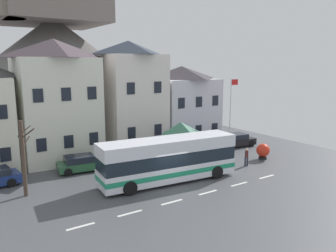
% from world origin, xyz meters
% --- Properties ---
extents(ground_plane, '(40.00, 60.00, 0.07)m').
position_xyz_m(ground_plane, '(0.00, -0.00, -0.03)').
color(ground_plane, '#4A4C51').
extents(townhouse_01, '(6.71, 6.04, 10.93)m').
position_xyz_m(townhouse_01, '(-4.59, 11.99, 5.47)').
color(townhouse_01, silver).
rests_on(townhouse_01, ground_plane).
extents(townhouse_02, '(5.85, 6.49, 11.04)m').
position_xyz_m(townhouse_02, '(2.88, 12.21, 5.52)').
color(townhouse_02, silver).
rests_on(townhouse_02, ground_plane).
extents(townhouse_03, '(6.87, 6.45, 8.50)m').
position_xyz_m(townhouse_03, '(9.49, 12.19, 4.25)').
color(townhouse_03, silver).
rests_on(townhouse_03, ground_plane).
extents(hilltop_castle, '(41.19, 41.19, 22.46)m').
position_xyz_m(hilltop_castle, '(1.40, 34.23, 8.47)').
color(hilltop_castle, '#5D5956').
rests_on(hilltop_castle, ground_plane).
extents(transit_bus, '(10.79, 3.41, 3.31)m').
position_xyz_m(transit_bus, '(0.49, 1.20, 1.67)').
color(transit_bus, white).
rests_on(transit_bus, ground_plane).
extents(bus_shelter, '(3.60, 3.60, 3.68)m').
position_xyz_m(bus_shelter, '(4.15, 4.85, 3.02)').
color(bus_shelter, '#473D33').
rests_on(bus_shelter, ground_plane).
extents(parked_car_01, '(4.00, 2.36, 1.37)m').
position_xyz_m(parked_car_01, '(12.73, 6.47, 0.67)').
color(parked_car_01, black).
rests_on(parked_car_01, ground_plane).
extents(parked_car_02, '(4.00, 2.31, 1.33)m').
position_xyz_m(parked_car_02, '(-4.19, 7.31, 0.65)').
color(parked_car_02, '#295936').
rests_on(parked_car_02, ground_plane).
extents(parked_car_03, '(4.51, 2.23, 1.33)m').
position_xyz_m(parked_car_03, '(6.92, 6.32, 0.66)').
color(parked_car_03, navy).
rests_on(parked_car_03, ground_plane).
extents(pedestrian_00, '(0.32, 0.30, 1.58)m').
position_xyz_m(pedestrian_00, '(8.29, 0.78, 0.88)').
color(pedestrian_00, '#2D2D38').
rests_on(pedestrian_00, ground_plane).
extents(pedestrian_01, '(0.35, 0.35, 1.54)m').
position_xyz_m(pedestrian_01, '(4.11, 3.12, 0.88)').
color(pedestrian_01, '#2D2D38').
rests_on(pedestrian_01, ground_plane).
extents(public_bench, '(1.68, 0.48, 0.87)m').
position_xyz_m(public_bench, '(3.82, 6.55, 0.47)').
color(public_bench, '#473828').
rests_on(public_bench, ground_plane).
extents(flagpole, '(0.95, 0.10, 7.29)m').
position_xyz_m(flagpole, '(10.97, 5.67, 4.21)').
color(flagpole, silver).
rests_on(flagpole, ground_plane).
extents(harbour_buoy, '(1.23, 1.23, 1.48)m').
position_xyz_m(harbour_buoy, '(11.10, 1.41, 0.82)').
color(harbour_buoy, black).
rests_on(harbour_buoy, ground_plane).
extents(bare_tree_00, '(1.00, 2.22, 5.13)m').
position_xyz_m(bare_tree_00, '(-9.07, 4.11, 2.71)').
color(bare_tree_00, '#47382D').
rests_on(bare_tree_00, ground_plane).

